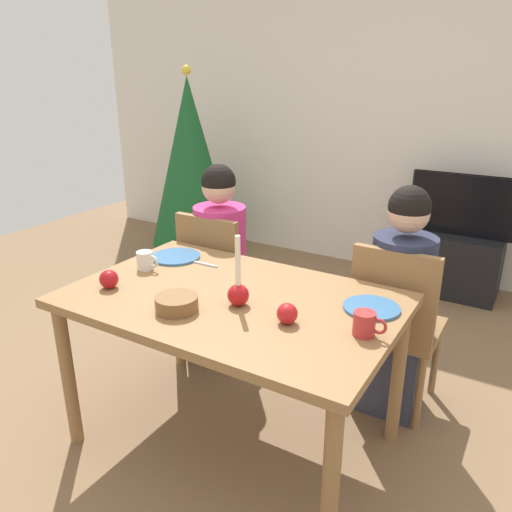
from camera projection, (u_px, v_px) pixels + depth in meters
name	position (u px, v px, depth m)	size (l,w,h in m)	color
ground_plane	(235.00, 439.00, 2.40)	(7.68, 7.68, 0.00)	brown
back_wall	(409.00, 117.00, 4.04)	(6.40, 0.10, 2.60)	silver
dining_table	(232.00, 314.00, 2.17)	(1.40, 0.90, 0.75)	olive
chair_left	(218.00, 277.00, 2.96)	(0.40, 0.40, 0.90)	olive
chair_right	(396.00, 320.00, 2.45)	(0.40, 0.40, 0.90)	olive
person_left_child	(221.00, 266.00, 2.96)	(0.30, 0.30, 1.17)	#33384C
person_right_child	(399.00, 307.00, 2.45)	(0.30, 0.30, 1.17)	#33384C
tv_stand	(456.00, 264.00, 3.90)	(0.64, 0.40, 0.48)	black
tv	(465.00, 205.00, 3.74)	(0.79, 0.05, 0.46)	black
christmas_tree	(191.00, 163.00, 4.48)	(0.76, 0.76, 1.70)	brown
candle_centerpiece	(238.00, 291.00, 2.04)	(0.09, 0.09, 0.30)	red
plate_left	(176.00, 257.00, 2.58)	(0.25, 0.25, 0.01)	teal
plate_right	(372.00, 308.00, 2.02)	(0.23, 0.23, 0.01)	teal
mug_left	(146.00, 261.00, 2.42)	(0.12, 0.08, 0.09)	silver
mug_right	(365.00, 324.00, 1.81)	(0.13, 0.08, 0.09)	#B72D2D
fork_left	(202.00, 263.00, 2.49)	(0.18, 0.01, 0.01)	silver
bowl_walnuts	(177.00, 303.00, 2.01)	(0.17, 0.17, 0.06)	brown
apple_near_candle	(287.00, 313.00, 1.90)	(0.08, 0.08, 0.08)	red
apple_by_left_plate	(109.00, 279.00, 2.21)	(0.08, 0.08, 0.08)	#AA131A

